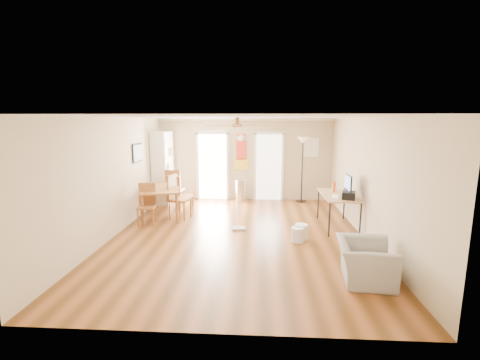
# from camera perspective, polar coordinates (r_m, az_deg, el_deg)

# --- Properties ---
(floor) EXTENTS (7.00, 7.00, 0.00)m
(floor) POSITION_cam_1_polar(r_m,az_deg,el_deg) (7.54, -0.27, -9.44)
(floor) COLOR brown
(floor) RESTS_ON ground
(ceiling) EXTENTS (5.50, 7.00, 0.00)m
(ceiling) POSITION_cam_1_polar(r_m,az_deg,el_deg) (7.11, -0.29, 10.72)
(ceiling) COLOR silver
(ceiling) RESTS_ON floor
(wall_back) EXTENTS (5.50, 0.04, 2.60)m
(wall_back) POSITION_cam_1_polar(r_m,az_deg,el_deg) (10.67, 0.91, 3.54)
(wall_back) COLOR beige
(wall_back) RESTS_ON floor
(wall_front) EXTENTS (5.50, 0.04, 2.60)m
(wall_front) POSITION_cam_1_polar(r_m,az_deg,el_deg) (3.82, -3.62, -8.65)
(wall_front) COLOR beige
(wall_front) RESTS_ON floor
(wall_left) EXTENTS (0.04, 7.00, 2.60)m
(wall_left) POSITION_cam_1_polar(r_m,az_deg,el_deg) (7.88, -20.67, 0.51)
(wall_left) COLOR beige
(wall_left) RESTS_ON floor
(wall_right) EXTENTS (0.04, 7.00, 2.60)m
(wall_right) POSITION_cam_1_polar(r_m,az_deg,el_deg) (7.56, 21.02, 0.10)
(wall_right) COLOR beige
(wall_right) RESTS_ON floor
(crown_molding) EXTENTS (5.50, 7.00, 0.08)m
(crown_molding) POSITION_cam_1_polar(r_m,az_deg,el_deg) (7.10, -0.29, 10.40)
(crown_molding) COLOR white
(crown_molding) RESTS_ON wall_back
(kitchen_doorway) EXTENTS (0.90, 0.10, 2.10)m
(kitchen_doorway) POSITION_cam_1_polar(r_m,az_deg,el_deg) (10.78, -4.69, 2.24)
(kitchen_doorway) COLOR white
(kitchen_doorway) RESTS_ON wall_back
(bathroom_doorway) EXTENTS (0.80, 0.10, 2.10)m
(bathroom_doorway) POSITION_cam_1_polar(r_m,az_deg,el_deg) (10.68, 4.93, 2.16)
(bathroom_doorway) COLOR white
(bathroom_doorway) RESTS_ON wall_back
(wall_decal) EXTENTS (0.46, 0.03, 1.10)m
(wall_decal) POSITION_cam_1_polar(r_m,az_deg,el_deg) (10.63, 0.23, 4.87)
(wall_decal) COLOR red
(wall_decal) RESTS_ON wall_back
(ac_grille) EXTENTS (0.50, 0.04, 0.60)m
(ac_grille) POSITION_cam_1_polar(r_m,az_deg,el_deg) (10.71, 11.98, 5.50)
(ac_grille) COLOR white
(ac_grille) RESTS_ON wall_back
(framed_poster) EXTENTS (0.04, 0.66, 0.48)m
(framed_poster) POSITION_cam_1_polar(r_m,az_deg,el_deg) (9.10, -17.14, 4.48)
(framed_poster) COLOR black
(framed_poster) RESTS_ON wall_left
(ceiling_fan) EXTENTS (1.24, 1.24, 0.20)m
(ceiling_fan) POSITION_cam_1_polar(r_m,az_deg,el_deg) (6.81, -0.45, 9.31)
(ceiling_fan) COLOR #593819
(ceiling_fan) RESTS_ON ceiling
(bookshelf) EXTENTS (0.46, 0.99, 2.19)m
(bookshelf) POSITION_cam_1_polar(r_m,az_deg,el_deg) (10.51, -13.05, 2.07)
(bookshelf) COLOR white
(bookshelf) RESTS_ON floor
(dining_table) EXTENTS (1.28, 1.75, 0.79)m
(dining_table) POSITION_cam_1_polar(r_m,az_deg,el_deg) (9.14, -13.30, -3.63)
(dining_table) COLOR #A36C34
(dining_table) RESTS_ON floor
(dining_chair_right_a) EXTENTS (0.53, 0.53, 1.02)m
(dining_chair_right_a) POSITION_cam_1_polar(r_m,az_deg,el_deg) (9.40, -9.34, -2.39)
(dining_chair_right_a) COLOR #93572F
(dining_chair_right_a) RESTS_ON floor
(dining_chair_right_b) EXTENTS (0.55, 0.55, 1.14)m
(dining_chair_right_b) POSITION_cam_1_polar(r_m,az_deg,el_deg) (8.79, -10.24, -2.90)
(dining_chair_right_b) COLOR olive
(dining_chair_right_b) RESTS_ON floor
(dining_chair_near) EXTENTS (0.46, 0.46, 1.00)m
(dining_chair_near) POSITION_cam_1_polar(r_m,az_deg,el_deg) (8.48, -15.74, -4.08)
(dining_chair_near) COLOR #A76A35
(dining_chair_near) RESTS_ON floor
(dining_chair_far) EXTENTS (0.49, 0.49, 1.10)m
(dining_chair_far) POSITION_cam_1_polar(r_m,az_deg,el_deg) (10.14, -10.98, -1.28)
(dining_chair_far) COLOR #9C6032
(dining_chair_far) RESTS_ON floor
(trash_can) EXTENTS (0.39, 0.39, 0.68)m
(trash_can) POSITION_cam_1_polar(r_m,az_deg,el_deg) (10.55, 0.09, -1.83)
(trash_can) COLOR silver
(trash_can) RESTS_ON floor
(torchiere_lamp) EXTENTS (0.44, 0.44, 2.03)m
(torchiere_lamp) POSITION_cam_1_polar(r_m,az_deg,el_deg) (10.52, 10.58, 1.70)
(torchiere_lamp) COLOR black
(torchiere_lamp) RESTS_ON floor
(computer_desk) EXTENTS (0.75, 1.49, 0.80)m
(computer_desk) POSITION_cam_1_polar(r_m,az_deg,el_deg) (8.32, 16.33, -5.09)
(computer_desk) COLOR tan
(computer_desk) RESTS_ON floor
(imac) EXTENTS (0.15, 0.56, 0.52)m
(imac) POSITION_cam_1_polar(r_m,az_deg,el_deg) (7.96, 17.99, -1.00)
(imac) COLOR black
(imac) RESTS_ON computer_desk
(keyboard) EXTENTS (0.24, 0.46, 0.02)m
(keyboard) POSITION_cam_1_polar(r_m,az_deg,el_deg) (7.94, 16.01, -2.76)
(keyboard) COLOR white
(keyboard) RESTS_ON computer_desk
(printer) EXTENTS (0.36, 0.39, 0.17)m
(printer) POSITION_cam_1_polar(r_m,az_deg,el_deg) (7.82, 18.11, -2.52)
(printer) COLOR black
(printer) RESTS_ON computer_desk
(orange_bottle) EXTENTS (0.08, 0.08, 0.23)m
(orange_bottle) POSITION_cam_1_polar(r_m,az_deg,el_deg) (8.54, 15.80, -1.14)
(orange_bottle) COLOR #E35314
(orange_bottle) RESTS_ON computer_desk
(wastebasket_a) EXTENTS (0.27, 0.27, 0.31)m
(wastebasket_a) POSITION_cam_1_polar(r_m,az_deg,el_deg) (7.22, 9.79, -9.22)
(wastebasket_a) COLOR silver
(wastebasket_a) RESTS_ON floor
(wastebasket_b) EXTENTS (0.34, 0.34, 0.33)m
(wastebasket_b) POSITION_cam_1_polar(r_m,az_deg,el_deg) (7.37, 10.41, -8.73)
(wastebasket_b) COLOR silver
(wastebasket_b) RESTS_ON floor
(floor_cloth) EXTENTS (0.34, 0.28, 0.04)m
(floor_cloth) POSITION_cam_1_polar(r_m,az_deg,el_deg) (7.93, -0.22, -8.27)
(floor_cloth) COLOR #A4A49F
(floor_cloth) RESTS_ON floor
(armchair) EXTENTS (0.95, 1.06, 0.63)m
(armchair) POSITION_cam_1_polar(r_m,az_deg,el_deg) (5.82, 20.60, -12.93)
(armchair) COLOR #9A9995
(armchair) RESTS_ON floor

